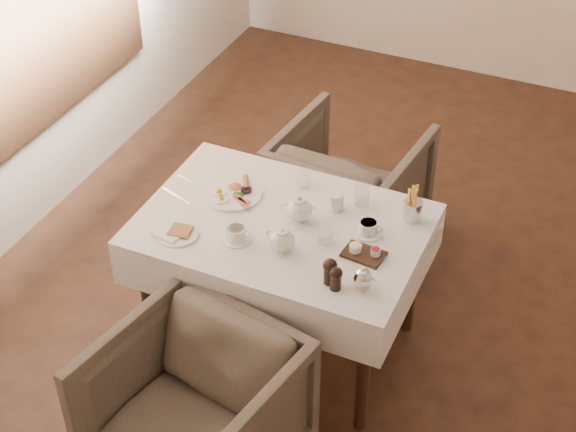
# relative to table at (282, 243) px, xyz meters

# --- Properties ---
(table) EXTENTS (1.28, 0.88, 0.75)m
(table) POSITION_rel_table_xyz_m (0.00, 0.00, 0.00)
(table) COLOR black
(table) RESTS_ON ground
(armchair_near) EXTENTS (0.88, 0.90, 0.70)m
(armchair_near) POSITION_rel_table_xyz_m (-0.02, -0.83, -0.29)
(armchair_near) COLOR #4C3F37
(armchair_near) RESTS_ON ground
(armchair_far) EXTENTS (0.81, 0.83, 0.69)m
(armchair_far) POSITION_rel_table_xyz_m (-0.01, 0.92, -0.29)
(armchair_far) COLOR #4C3F37
(armchair_far) RESTS_ON ground
(breakfast_plate) EXTENTS (0.28, 0.28, 0.04)m
(breakfast_plate) POSITION_rel_table_xyz_m (-0.30, 0.11, 0.13)
(breakfast_plate) COLOR white
(breakfast_plate) RESTS_ON table
(side_plate) EXTENTS (0.20, 0.19, 0.02)m
(side_plate) POSITION_rel_table_xyz_m (-0.40, -0.27, 0.13)
(side_plate) COLOR white
(side_plate) RESTS_ON table
(teapot_centre) EXTENTS (0.20, 0.17, 0.13)m
(teapot_centre) POSITION_rel_table_xyz_m (0.06, 0.06, 0.18)
(teapot_centre) COLOR white
(teapot_centre) RESTS_ON table
(teapot_front) EXTENTS (0.17, 0.14, 0.12)m
(teapot_front) POSITION_rel_table_xyz_m (0.08, -0.17, 0.18)
(teapot_front) COLOR white
(teapot_front) RESTS_ON table
(creamer) EXTENTS (0.09, 0.09, 0.08)m
(creamer) POSITION_rel_table_xyz_m (0.18, 0.20, 0.16)
(creamer) COLOR white
(creamer) RESTS_ON table
(teacup_near) EXTENTS (0.13, 0.13, 0.07)m
(teacup_near) POSITION_rel_table_xyz_m (-0.14, -0.19, 0.15)
(teacup_near) COLOR white
(teacup_near) RESTS_ON table
(teacup_far) EXTENTS (0.13, 0.13, 0.06)m
(teacup_far) POSITION_rel_table_xyz_m (0.38, 0.09, 0.15)
(teacup_far) COLOR white
(teacup_far) RESTS_ON table
(glass_left) EXTENTS (0.07, 0.07, 0.09)m
(glass_left) POSITION_rel_table_xyz_m (-0.03, 0.30, 0.16)
(glass_left) COLOR silver
(glass_left) RESTS_ON table
(glass_mid) EXTENTS (0.08, 0.08, 0.09)m
(glass_mid) POSITION_rel_table_xyz_m (0.23, -0.04, 0.16)
(glass_mid) COLOR silver
(glass_mid) RESTS_ON table
(glass_right) EXTENTS (0.08, 0.08, 0.10)m
(glass_right) POSITION_rel_table_xyz_m (0.28, 0.28, 0.17)
(glass_right) COLOR silver
(glass_right) RESTS_ON table
(condiment_board) EXTENTS (0.19, 0.13, 0.04)m
(condiment_board) POSITION_rel_table_xyz_m (0.41, -0.06, 0.13)
(condiment_board) COLOR black
(condiment_board) RESTS_ON table
(pepper_mill_left) EXTENTS (0.08, 0.08, 0.12)m
(pepper_mill_left) POSITION_rel_table_xyz_m (0.34, -0.28, 0.18)
(pepper_mill_left) COLOR black
(pepper_mill_left) RESTS_ON table
(pepper_mill_right) EXTENTS (0.06, 0.06, 0.11)m
(pepper_mill_right) POSITION_rel_table_xyz_m (0.38, -0.30, 0.17)
(pepper_mill_right) COLOR black
(pepper_mill_right) RESTS_ON table
(silver_pot) EXTENTS (0.12, 0.10, 0.11)m
(silver_pot) POSITION_rel_table_xyz_m (0.48, -0.25, 0.17)
(silver_pot) COLOR white
(silver_pot) RESTS_ON table
(fries_cup) EXTENTS (0.08, 0.08, 0.18)m
(fries_cup) POSITION_rel_table_xyz_m (0.53, 0.27, 0.19)
(fries_cup) COLOR silver
(fries_cup) RESTS_ON table
(cutlery_fork) EXTENTS (0.17, 0.06, 0.00)m
(cutlery_fork) POSITION_rel_table_xyz_m (-0.53, 0.11, 0.12)
(cutlery_fork) COLOR silver
(cutlery_fork) RESTS_ON table
(cutlery_knife) EXTENTS (0.18, 0.07, 0.00)m
(cutlery_knife) POSITION_rel_table_xyz_m (-0.54, -0.02, 0.12)
(cutlery_knife) COLOR silver
(cutlery_knife) RESTS_ON table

